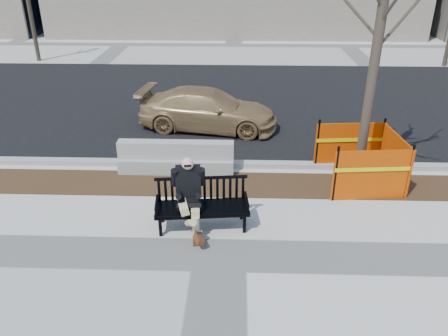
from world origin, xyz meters
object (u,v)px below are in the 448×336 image
Objects in this scene: bench at (202,227)px; jersey_barrier_left at (177,171)px; sedan at (208,128)px; tree_fence at (356,182)px; seated_man at (190,226)px.

jersey_barrier_left is at bearing 102.73° from bench.
bench is 5.25m from sedan.
tree_fence is at bearing -123.47° from sedan.
tree_fence is 4.91m from sedan.
tree_fence is (3.68, 1.94, 0.00)m from seated_man.
sedan is (-3.66, 3.28, 0.00)m from tree_fence.
seated_man is 4.16m from tree_fence.
jersey_barrier_left is at bearing 174.49° from tree_fence.
bench is 0.29× the size of tree_fence.
bench is at bearing -169.14° from sedan.
seated_man is at bearing -76.40° from jersey_barrier_left.
sedan reaches higher than bench.
tree_fence is 4.26m from jersey_barrier_left.
seated_man is at bearing -171.82° from sedan.
bench is at bearing -11.48° from seated_man.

